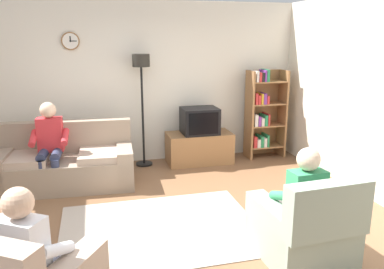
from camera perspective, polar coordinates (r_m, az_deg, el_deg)
ground_plane at (r=4.46m, az=-3.79°, el=-13.95°), size 12.00×12.00×0.00m
back_wall_assembly at (r=6.61m, az=-8.40°, el=7.53°), size 6.20×0.17×2.70m
couch at (r=5.86m, az=-18.21°, el=-4.30°), size 1.95×0.99×0.90m
tv_stand at (r=6.61m, az=1.08°, el=-1.97°), size 1.10×0.56×0.52m
tv at (r=6.47m, az=1.15°, el=2.06°), size 0.60×0.49×0.44m
bookshelf at (r=6.96m, az=10.48°, el=3.18°), size 0.68×0.36×1.57m
floor_lamp at (r=6.30m, az=-7.51°, el=8.15°), size 0.28×0.28×1.85m
armchair_near_bookshelf at (r=3.97m, az=16.21°, el=-13.50°), size 0.85×0.92×0.90m
area_rug at (r=4.48m, az=-4.73°, el=-13.75°), size 2.20×1.70×0.01m
person_on_couch at (r=5.66m, az=-20.40°, el=-1.04°), size 0.53×0.55×1.24m
person_in_left_armchair at (r=3.13m, az=-22.64°, el=-15.53°), size 0.61×0.64×1.12m
person_in_right_armchair at (r=3.91m, az=15.80°, el=-8.86°), size 0.53×0.55×1.12m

